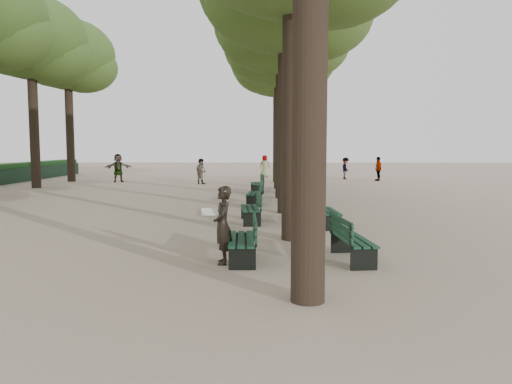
{
  "coord_description": "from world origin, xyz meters",
  "views": [
    {
      "loc": [
        0.89,
        -9.41,
        2.36
      ],
      "look_at": [
        0.6,
        3.0,
        1.2
      ],
      "focal_mm": 35.0,
      "sensor_mm": 36.0,
      "label": 1
    }
  ],
  "objects": [
    {
      "name": "bench_right_2",
      "position": [
        2.63,
        10.86,
        0.27
      ],
      "size": [
        0.67,
        1.83,
        0.92
      ],
      "color": "black",
      "rests_on": "ground"
    },
    {
      "name": "bench_right_1",
      "position": [
        2.63,
        5.09,
        0.27
      ],
      "size": [
        0.69,
        1.83,
        0.92
      ],
      "color": "black",
      "rests_on": "ground"
    },
    {
      "name": "tree_central_4",
      "position": [
        1.5,
        18.0,
        7.65
      ],
      "size": [
        6.0,
        6.0,
        9.95
      ],
      "color": "#33261C",
      "rests_on": "ground"
    },
    {
      "name": "pedestrian_a",
      "position": [
        -3.21,
        21.12,
        0.78
      ],
      "size": [
        0.79,
        0.7,
        1.56
      ],
      "primitive_type": "imported",
      "rotation": [
        0.0,
        0.0,
        2.5
      ],
      "color": "#262628",
      "rests_on": "ground"
    },
    {
      "name": "bench_left_0",
      "position": [
        0.37,
        0.66,
        0.27
      ],
      "size": [
        0.66,
        1.83,
        0.92
      ],
      "color": "black",
      "rests_on": "ground"
    },
    {
      "name": "tree_far_4",
      "position": [
        -12.0,
        18.0,
        8.14
      ],
      "size": [
        6.0,
        6.0,
        10.45
      ],
      "color": "#33261C",
      "rests_on": "ground"
    },
    {
      "name": "pedestrian_e",
      "position": [
        -8.76,
        22.55,
        0.92
      ],
      "size": [
        1.69,
        1.08,
        1.83
      ],
      "primitive_type": "imported",
      "rotation": [
        0.0,
        0.0,
        0.46
      ],
      "color": "#262628",
      "rests_on": "ground"
    },
    {
      "name": "bench_right_3",
      "position": [
        2.63,
        15.46,
        0.27
      ],
      "size": [
        0.81,
        1.86,
        0.92
      ],
      "color": "black",
      "rests_on": "ground"
    },
    {
      "name": "tree_central_5",
      "position": [
        1.5,
        23.0,
        7.65
      ],
      "size": [
        6.0,
        6.0,
        9.95
      ],
      "color": "#33261C",
      "rests_on": "ground"
    },
    {
      "name": "tree_central_3",
      "position": [
        1.5,
        13.0,
        7.65
      ],
      "size": [
        6.0,
        6.0,
        9.95
      ],
      "color": "#33261C",
      "rests_on": "ground"
    },
    {
      "name": "ground",
      "position": [
        0.0,
        0.0,
        0.0
      ],
      "size": [
        120.0,
        120.0,
        0.0
      ],
      "primitive_type": "plane",
      "color": "tan",
      "rests_on": "ground"
    },
    {
      "name": "bench_left_3",
      "position": [
        0.37,
        15.52,
        0.27
      ],
      "size": [
        0.75,
        1.85,
        0.92
      ],
      "color": "black",
      "rests_on": "ground"
    },
    {
      "name": "man_with_map",
      "position": [
        -0.0,
        0.38,
        0.78
      ],
      "size": [
        0.62,
        0.65,
        1.56
      ],
      "color": "black",
      "rests_on": "ground"
    },
    {
      "name": "bench_right_0",
      "position": [
        2.63,
        0.68,
        0.27
      ],
      "size": [
        0.76,
        1.85,
        0.92
      ],
      "color": "black",
      "rests_on": "ground"
    },
    {
      "name": "pedestrian_d",
      "position": [
        0.69,
        27.72,
        0.82
      ],
      "size": [
        0.83,
        0.41,
        1.65
      ],
      "primitive_type": "imported",
      "rotation": [
        0.0,
        0.0,
        3.05
      ],
      "color": "#262628",
      "rests_on": "ground"
    },
    {
      "name": "bench_left_1",
      "position": [
        0.37,
        5.74,
        0.27
      ],
      "size": [
        0.73,
        1.84,
        0.92
      ],
      "color": "black",
      "rests_on": "ground"
    },
    {
      "name": "pedestrian_c",
      "position": [
        8.3,
        24.09,
        0.81
      ],
      "size": [
        0.78,
        0.97,
        1.61
      ],
      "primitive_type": "imported",
      "rotation": [
        0.0,
        0.0,
        4.14
      ],
      "color": "#262628",
      "rests_on": "ground"
    },
    {
      "name": "pedestrian_b",
      "position": [
        6.37,
        25.68,
        0.76
      ],
      "size": [
        0.64,
        1.03,
        1.53
      ],
      "primitive_type": "imported",
      "rotation": [
        0.0,
        0.0,
        1.2
      ],
      "color": "#262628",
      "rests_on": "ground"
    },
    {
      "name": "bench_left_2",
      "position": [
        0.37,
        10.39,
        0.27
      ],
      "size": [
        0.66,
        1.83,
        0.92
      ],
      "color": "black",
      "rests_on": "ground"
    },
    {
      "name": "tree_far_5",
      "position": [
        -12.0,
        23.0,
        8.14
      ],
      "size": [
        6.0,
        6.0,
        10.45
      ],
      "color": "#33261C",
      "rests_on": "ground"
    }
  ]
}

